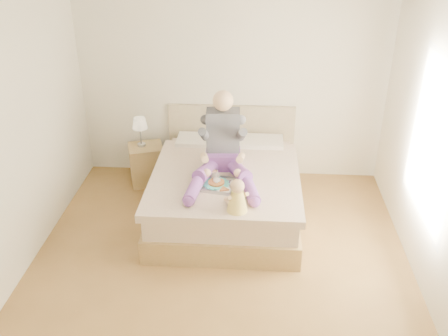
# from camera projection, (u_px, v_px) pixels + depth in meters

# --- Properties ---
(room) EXTENTS (4.02, 4.22, 2.71)m
(room) POSITION_uv_depth(u_px,v_px,m) (228.00, 135.00, 4.53)
(room) COLOR brown
(room) RESTS_ON ground
(bed) EXTENTS (1.70, 2.18, 1.00)m
(bed) POSITION_uv_depth(u_px,v_px,m) (227.00, 188.00, 6.04)
(bed) COLOR olive
(bed) RESTS_ON ground
(nightstand) EXTENTS (0.53, 0.50, 0.54)m
(nightstand) POSITION_uv_depth(u_px,v_px,m) (147.00, 164.00, 6.69)
(nightstand) COLOR olive
(nightstand) RESTS_ON ground
(lamp) EXTENTS (0.19, 0.19, 0.40)m
(lamp) POSITION_uv_depth(u_px,v_px,m) (140.00, 125.00, 6.44)
(lamp) COLOR #ABAEB2
(lamp) RESTS_ON nightstand
(adult) EXTENTS (0.81, 1.16, 0.96)m
(adult) POSITION_uv_depth(u_px,v_px,m) (223.00, 150.00, 5.66)
(adult) COLOR #733D98
(adult) RESTS_ON bed
(tray) EXTENTS (0.52, 0.44, 0.13)m
(tray) POSITION_uv_depth(u_px,v_px,m) (225.00, 184.00, 5.48)
(tray) COLOR #ABAEB2
(tray) RESTS_ON bed
(baby) EXTENTS (0.27, 0.32, 0.36)m
(baby) POSITION_uv_depth(u_px,v_px,m) (237.00, 198.00, 5.00)
(baby) COLOR #F8D74E
(baby) RESTS_ON bed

